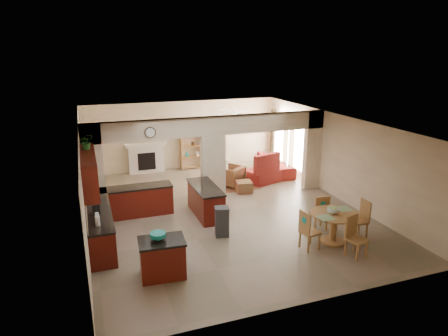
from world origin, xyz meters
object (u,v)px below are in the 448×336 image
object	(u,v)px
dining_table	(334,224)
kitchen_island	(162,258)
sofa	(275,164)
armchair	(231,176)

from	to	relation	value
dining_table	kitchen_island	bearing A→B (deg)	-178.85
sofa	armchair	distance (m)	2.42
kitchen_island	armchair	bearing A→B (deg)	59.66
armchair	kitchen_island	bearing A→B (deg)	21.44
kitchen_island	dining_table	world-z (taller)	kitchen_island
kitchen_island	dining_table	xyz separation A→B (m)	(4.46, 0.09, 0.10)
kitchen_island	sofa	size ratio (longest dim) A/B	0.44
sofa	dining_table	bearing A→B (deg)	173.42
dining_table	sofa	xyz separation A→B (m)	(1.33, 6.04, -0.19)
dining_table	armchair	world-z (taller)	dining_table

